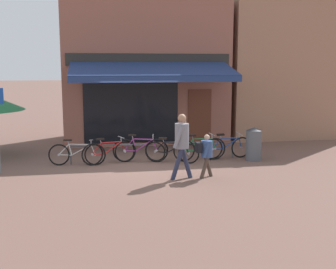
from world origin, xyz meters
TOP-DOWN VIEW (x-y plane):
  - ground_plane at (0.00, 0.00)m, footprint 160.00×160.00m
  - shop_front at (0.59, 4.55)m, footprint 6.31×4.95m
  - neighbour_building at (6.51, 5.07)m, footprint 5.13×4.00m
  - bike_rack_rail at (0.37, 0.50)m, footprint 5.25×0.04m
  - bicycle_silver at (-2.01, 0.37)m, footprint 1.73×0.52m
  - bicycle_red at (-1.06, 0.39)m, footprint 1.66×0.66m
  - bicycle_purple at (-0.08, 0.45)m, footprint 1.73×0.52m
  - bicycle_black at (0.86, 0.15)m, footprint 1.62×0.93m
  - bicycle_green at (1.79, 0.30)m, footprint 1.74×0.52m
  - bicycle_blue at (2.72, 0.41)m, footprint 1.71×0.52m
  - pedestrian_adult at (0.78, -1.72)m, footprint 0.64×0.54m
  - pedestrian_child at (1.43, -1.70)m, footprint 0.51×0.52m
  - litter_bin at (3.48, 0.04)m, footprint 0.50×0.50m

SIDE VIEW (x-z plane):
  - ground_plane at x=0.00m, z-range 0.00..0.00m
  - bicycle_silver at x=-2.01m, z-range -0.06..0.76m
  - bicycle_black at x=0.86m, z-range -0.06..0.77m
  - bicycle_red at x=-1.06m, z-range -0.04..0.77m
  - bicycle_blue at x=2.72m, z-range -0.05..0.80m
  - bicycle_green at x=1.79m, z-range -0.04..0.81m
  - bicycle_purple at x=-0.08m, z-range -0.05..0.83m
  - bike_rack_rail at x=0.37m, z-range 0.21..0.78m
  - litter_bin at x=3.48m, z-range 0.00..1.06m
  - pedestrian_child at x=1.43m, z-range 0.13..1.31m
  - pedestrian_adult at x=0.78m, z-range 0.19..1.94m
  - shop_front at x=0.59m, z-range 0.00..5.40m
  - neighbour_building at x=6.51m, z-range 0.00..5.68m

